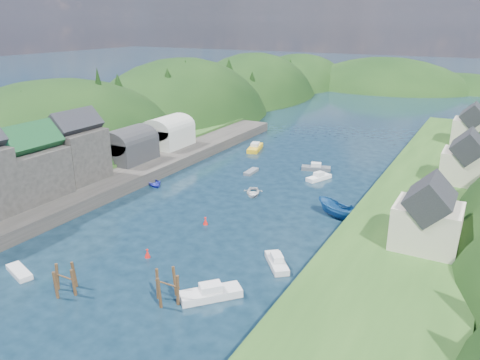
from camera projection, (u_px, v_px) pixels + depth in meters
The scene contains 14 objects.
ground at pixel (296, 167), 89.07m from camera, with size 600.00×600.00×0.00m, color black.
hillside_left at pixel (181, 148), 132.92m from camera, with size 44.00×245.56×52.00m.
far_hills at pixel (412, 114), 194.66m from camera, with size 103.00×68.00×44.00m.
hill_trees at pixel (326, 98), 96.56m from camera, with size 91.08×148.44×12.47m.
quay_left at pixel (85, 188), 74.87m from camera, with size 12.00×110.00×2.00m, color #2D2B28.
terrace_left_grass at pixel (54, 180), 77.98m from camera, with size 12.00×110.00×2.50m, color #234719.
boat_sheds at pixel (150, 136), 90.10m from camera, with size 7.00×21.00×7.50m.
terrace_right at pixel (427, 201), 68.99m from camera, with size 16.00×120.00×2.40m, color #234719.
right_bank_cottages at pixel (460, 160), 73.00m from camera, with size 9.00×59.24×8.41m.
piling_cluster_near at pixel (66, 282), 47.90m from camera, with size 2.89×2.73×3.54m.
piling_cluster_far at pixel (168, 289), 46.30m from camera, with size 2.98×2.81×3.87m.
channel_buoy_near at pixel (147, 254), 55.19m from camera, with size 0.70×0.70×1.10m.
channel_buoy_far at pixel (205, 221), 63.98m from camera, with size 0.70×0.70×1.10m.
moored_boats at pixel (222, 216), 65.11m from camera, with size 37.49×80.21×2.47m.
Camera 1 is at (31.74, -29.55, 26.75)m, focal length 35.00 mm.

